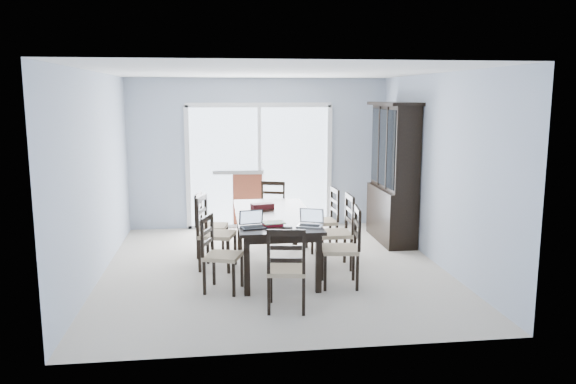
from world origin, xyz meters
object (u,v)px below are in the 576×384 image
(chair_left_near, at_px, (216,245))
(chair_right_mid, at_px, (341,223))
(laptop_dark, at_px, (254,224))
(cell_phone, at_px, (287,227))
(hot_tub, at_px, (212,191))
(chair_right_near, at_px, (348,238))
(game_box, at_px, (262,206))
(dining_table, at_px, (274,220))
(chair_end_near, at_px, (287,261))
(china_hutch, at_px, (393,174))
(chair_right_far, at_px, (328,213))
(chair_left_far, at_px, (206,218))
(chair_end_far, at_px, (272,204))
(chair_left_mid, at_px, (210,224))
(laptop_silver, at_px, (310,222))

(chair_left_near, bearing_deg, chair_right_mid, 130.97)
(laptop_dark, height_order, cell_phone, laptop_dark)
(laptop_dark, distance_m, hot_tub, 4.16)
(chair_right_near, bearing_deg, hot_tub, 28.60)
(game_box, relative_size, hot_tub, 0.15)
(dining_table, distance_m, chair_right_near, 1.15)
(chair_end_near, bearing_deg, china_hutch, 62.86)
(chair_right_far, height_order, hot_tub, chair_right_far)
(chair_right_near, height_order, game_box, chair_right_near)
(chair_left_far, xyz_separation_m, chair_end_far, (1.05, 0.94, -0.00))
(chair_left_near, bearing_deg, game_box, 168.12)
(chair_end_far, bearing_deg, laptop_dark, 96.39)
(chair_left_mid, bearing_deg, chair_right_far, 126.60)
(dining_table, height_order, chair_right_mid, chair_right_mid)
(chair_left_near, height_order, chair_end_near, chair_end_near)
(dining_table, xyz_separation_m, chair_left_mid, (-0.85, 0.12, -0.07))
(chair_left_far, height_order, chair_end_far, chair_left_far)
(chair_right_near, distance_m, chair_right_mid, 0.75)
(chair_left_mid, bearing_deg, chair_end_far, 162.72)
(chair_left_near, distance_m, chair_end_near, 1.09)
(chair_end_far, height_order, laptop_silver, chair_end_far)
(chair_end_far, height_order, laptop_dark, chair_end_far)
(chair_right_far, xyz_separation_m, hot_tub, (-1.72, 2.54, -0.07))
(chair_right_mid, bearing_deg, chair_left_near, 113.14)
(dining_table, bearing_deg, chair_end_near, -91.04)
(china_hutch, height_order, chair_end_near, china_hutch)
(dining_table, relative_size, chair_right_mid, 1.91)
(laptop_silver, bearing_deg, chair_left_near, -159.72)
(chair_right_mid, relative_size, laptop_dark, 3.55)
(chair_right_mid, bearing_deg, game_box, 68.15)
(china_hutch, height_order, chair_right_mid, china_hutch)
(chair_left_near, height_order, hot_tub, chair_left_near)
(chair_left_mid, distance_m, chair_right_mid, 1.76)
(chair_end_near, height_order, hot_tub, chair_end_near)
(chair_right_near, bearing_deg, chair_left_far, 55.26)
(chair_left_near, distance_m, cell_phone, 0.87)
(dining_table, bearing_deg, chair_right_near, -44.55)
(dining_table, xyz_separation_m, chair_end_far, (0.14, 1.67, -0.11))
(chair_end_far, relative_size, laptop_dark, 3.27)
(chair_end_far, bearing_deg, game_box, 95.71)
(chair_right_near, bearing_deg, laptop_dark, 95.30)
(chair_right_far, xyz_separation_m, chair_end_far, (-0.75, 0.87, -0.01))
(china_hutch, bearing_deg, chair_right_far, -158.53)
(laptop_silver, bearing_deg, chair_left_mid, 163.90)
(chair_left_far, relative_size, cell_phone, 8.90)
(chair_left_near, height_order, chair_end_far, chair_end_far)
(chair_left_mid, bearing_deg, game_box, 123.22)
(chair_right_near, height_order, chair_right_mid, chair_right_mid)
(chair_left_mid, xyz_separation_m, laptop_silver, (1.20, -0.90, 0.19))
(chair_right_near, height_order, chair_end_near, chair_right_near)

